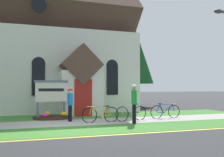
# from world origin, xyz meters

# --- Properties ---
(ground) EXTENTS (140.00, 140.00, 0.00)m
(ground) POSITION_xyz_m (0.00, 4.00, 0.00)
(ground) COLOR #333335
(sidewalk_slab) EXTENTS (32.00, 2.19, 0.01)m
(sidewalk_slab) POSITION_xyz_m (-1.04, 1.30, 0.01)
(sidewalk_slab) COLOR #A8A59E
(sidewalk_slab) RESTS_ON ground
(grass_verge) EXTENTS (32.00, 2.27, 0.01)m
(grass_verge) POSITION_xyz_m (-1.04, -0.94, 0.00)
(grass_verge) COLOR #427F33
(grass_verge) RESTS_ON ground
(church_lawn) EXTENTS (24.00, 2.87, 0.01)m
(church_lawn) POSITION_xyz_m (-1.04, 3.82, 0.00)
(church_lawn) COLOR #427F33
(church_lawn) RESTS_ON ground
(curb_paint_stripe) EXTENTS (28.00, 0.16, 0.01)m
(curb_paint_stripe) POSITION_xyz_m (-1.04, -2.22, 0.00)
(curb_paint_stripe) COLOR yellow
(curb_paint_stripe) RESTS_ON ground
(church_building) EXTENTS (13.70, 12.75, 13.63)m
(church_building) POSITION_xyz_m (-1.38, 10.40, 5.08)
(church_building) COLOR silver
(church_building) RESTS_ON ground
(church_sign) EXTENTS (1.79, 0.15, 2.01)m
(church_sign) POSITION_xyz_m (-0.43, 3.55, 1.33)
(church_sign) COLOR slate
(church_sign) RESTS_ON ground
(flower_bed) EXTENTS (1.91, 1.91, 0.34)m
(flower_bed) POSITION_xyz_m (-0.42, 3.24, 0.08)
(flower_bed) COLOR #382319
(flower_bed) RESTS_ON ground
(bicycle_white) EXTENTS (1.76, 0.43, 0.85)m
(bicycle_white) POSITION_xyz_m (3.20, 1.08, 0.38)
(bicycle_white) COLOR black
(bicycle_white) RESTS_ON ground
(bicycle_yellow) EXTENTS (1.78, 0.08, 0.80)m
(bicycle_yellow) POSITION_xyz_m (1.61, 0.99, 0.38)
(bicycle_yellow) COLOR black
(bicycle_yellow) RESTS_ON ground
(bicycle_orange) EXTENTS (1.77, 0.11, 0.82)m
(bicycle_orange) POSITION_xyz_m (5.29, 1.47, 0.37)
(bicycle_orange) COLOR black
(bicycle_orange) RESTS_ON ground
(cyclist_in_green_jersey) EXTENTS (0.34, 0.67, 1.76)m
(cyclist_in_green_jersey) POSITION_xyz_m (2.96, 0.17, 1.04)
(cyclist_in_green_jersey) COLOR black
(cyclist_in_green_jersey) RESTS_ON ground
(cyclist_in_blue_jersey) EXTENTS (0.25, 0.68, 1.57)m
(cyclist_in_blue_jersey) POSITION_xyz_m (0.31, 1.78, 0.91)
(cyclist_in_blue_jersey) COLOR black
(cyclist_in_blue_jersey) RESTS_ON ground
(roadside_conifer) EXTENTS (3.27, 3.27, 6.97)m
(roadside_conifer) POSITION_xyz_m (7.10, 9.80, 4.44)
(roadside_conifer) COLOR #3D2D1E
(roadside_conifer) RESTS_ON ground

